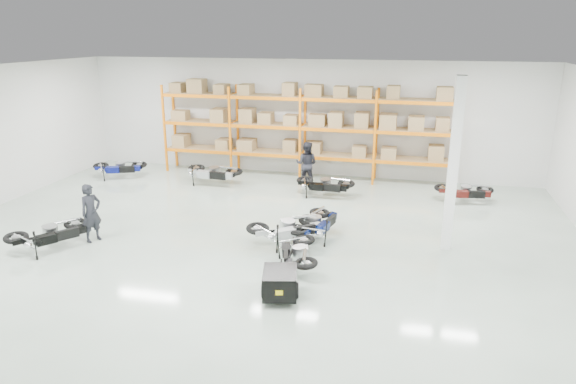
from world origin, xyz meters
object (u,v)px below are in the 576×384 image
(moto_back_c, at_px, (324,181))
(trailer, at_px, (280,283))
(moto_black_far_left, at_px, (49,229))
(moto_silver_left, at_px, (288,224))
(moto_touring_right, at_px, (297,248))
(person_back, at_px, (307,164))
(moto_back_d, at_px, (465,188))
(moto_blue_centre, at_px, (316,219))
(moto_back_b, at_px, (212,169))
(moto_back_a, at_px, (119,164))
(person_left, at_px, (91,213))

(moto_back_c, bearing_deg, trailer, -173.68)
(moto_black_far_left, relative_size, moto_back_c, 1.01)
(moto_silver_left, xyz_separation_m, moto_back_c, (0.22, 4.37, -0.02))
(moto_touring_right, bearing_deg, person_back, 86.15)
(moto_back_d, distance_m, person_back, 5.59)
(moto_blue_centre, distance_m, person_back, 5.03)
(moto_back_d, relative_size, person_back, 0.99)
(moto_back_b, bearing_deg, trailer, -143.14)
(moto_silver_left, relative_size, moto_back_a, 1.05)
(moto_blue_centre, xyz_separation_m, moto_black_far_left, (-6.65, -2.45, 0.00))
(moto_silver_left, height_order, trailer, moto_silver_left)
(moto_back_b, bearing_deg, moto_back_d, -84.39)
(moto_back_b, relative_size, person_back, 1.14)
(moto_touring_right, relative_size, trailer, 1.05)
(person_left, bearing_deg, person_back, -10.99)
(moto_touring_right, xyz_separation_m, person_left, (-5.78, 0.28, 0.31))
(moto_black_far_left, bearing_deg, person_back, -91.45)
(trailer, height_order, moto_back_a, moto_back_a)
(moto_black_far_left, distance_m, trailer, 6.64)
(moto_back_b, bearing_deg, moto_back_a, 96.87)
(person_left, bearing_deg, moto_back_b, 13.68)
(trailer, distance_m, moto_back_a, 11.54)
(moto_silver_left, xyz_separation_m, moto_back_a, (-7.99, 4.77, -0.03))
(moto_touring_right, relative_size, moto_back_a, 0.93)
(moto_black_far_left, bearing_deg, moto_silver_left, -127.84)
(moto_black_far_left, distance_m, moto_back_c, 8.79)
(moto_back_a, height_order, moto_back_d, moto_back_a)
(moto_back_b, xyz_separation_m, person_back, (3.50, 0.59, 0.25))
(moto_back_a, xyz_separation_m, person_left, (2.77, -5.86, 0.26))
(person_back, bearing_deg, moto_blue_centre, 108.95)
(moto_touring_right, xyz_separation_m, moto_back_d, (4.35, 6.17, 0.01))
(person_left, bearing_deg, moto_back_a, 49.42)
(moto_blue_centre, bearing_deg, moto_back_a, -12.84)
(moto_blue_centre, relative_size, trailer, 1.15)
(trailer, relative_size, person_left, 0.97)
(moto_back_a, bearing_deg, trailer, -152.25)
(moto_touring_right, bearing_deg, moto_back_d, 41.00)
(trailer, bearing_deg, moto_touring_right, 77.19)
(trailer, xyz_separation_m, moto_back_a, (-8.55, 7.74, 0.17))
(moto_black_far_left, relative_size, person_back, 1.08)
(moto_silver_left, bearing_deg, moto_blue_centre, -87.20)
(moto_touring_right, distance_m, person_back, 6.92)
(moto_back_a, distance_m, person_back, 7.40)
(person_left, bearing_deg, moto_silver_left, -54.02)
(moto_silver_left, relative_size, person_back, 1.11)
(person_left, bearing_deg, trailer, -83.86)
(person_left, height_order, person_back, person_back)
(moto_silver_left, relative_size, person_left, 1.15)
(moto_back_a, bearing_deg, person_back, -104.98)
(moto_back_b, bearing_deg, moto_black_far_left, 170.40)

